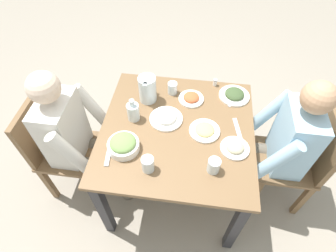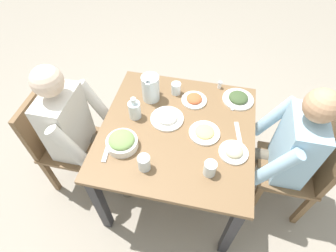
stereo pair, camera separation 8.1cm
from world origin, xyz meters
name	(u,v)px [view 1 (the left image)]	position (x,y,z in m)	size (l,w,h in m)	color
ground_plane	(175,183)	(0.00, 0.00, 0.00)	(8.00, 8.00, 0.00)	gray
dining_table	(177,139)	(0.00, 0.00, 0.63)	(0.97, 0.97, 0.74)	brown
chair_near	(300,159)	(0.06, -0.86, 0.49)	(0.40, 0.40, 0.86)	brown
chair_far	(57,146)	(-0.07, 0.86, 0.49)	(0.40, 0.40, 0.86)	brown
diner_near	(277,143)	(0.06, -0.66, 0.63)	(0.48, 0.53, 1.16)	#9EC6E0
diner_far	(79,136)	(-0.07, 0.66, 0.63)	(0.48, 0.53, 1.16)	silver
water_pitcher	(147,89)	(0.24, 0.23, 0.84)	(0.16, 0.12, 0.19)	silver
salad_bowl	(123,144)	(-0.20, 0.30, 0.78)	(0.19, 0.19, 0.09)	white
plate_beans	(235,147)	(-0.11, -0.36, 0.76)	(0.17, 0.17, 0.05)	white
plate_yoghurt	(166,118)	(0.07, 0.08, 0.76)	(0.22, 0.22, 0.05)	white
plate_fries	(205,130)	(0.00, -0.17, 0.75)	(0.20, 0.20, 0.04)	white
plate_rice_curry	(191,98)	(0.27, -0.07, 0.76)	(0.18, 0.18, 0.04)	white
plate_dolmas	(234,95)	(0.35, -0.36, 0.76)	(0.21, 0.21, 0.05)	white
water_glass_far_left	(148,164)	(-0.32, 0.13, 0.79)	(0.07, 0.07, 0.10)	silver
water_glass_by_pitcher	(172,88)	(0.33, 0.07, 0.78)	(0.07, 0.07, 0.09)	silver
water_glass_center	(214,166)	(-0.27, -0.23, 0.79)	(0.07, 0.07, 0.09)	silver
oil_carafe	(133,112)	(0.05, 0.29, 0.80)	(0.08, 0.08, 0.16)	silver
salt_shaker	(215,82)	(0.45, -0.22, 0.77)	(0.03, 0.03, 0.05)	white
fork_near	(109,154)	(-0.25, 0.38, 0.74)	(0.17, 0.03, 0.01)	silver
knife_near	(234,98)	(0.32, -0.36, 0.74)	(0.18, 0.02, 0.01)	silver
fork_far	(237,128)	(0.05, -0.38, 0.74)	(0.17, 0.03, 0.01)	silver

